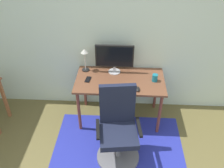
{
  "coord_description": "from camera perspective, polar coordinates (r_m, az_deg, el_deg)",
  "views": [
    {
      "loc": [
        0.09,
        -1.04,
        2.7
      ],
      "look_at": [
        -0.05,
        1.54,
        0.83
      ],
      "focal_mm": 39.01,
      "sensor_mm": 36.0,
      "label": 1
    }
  ],
  "objects": [
    {
      "name": "cell_phone",
      "position": [
        3.46,
        -5.65,
        1.07
      ],
      "size": [
        0.08,
        0.15,
        0.01
      ],
      "primitive_type": "cube",
      "rotation": [
        0.0,
        0.0,
        -0.12
      ],
      "color": "black",
      "rests_on": "desk"
    },
    {
      "name": "wall_back",
      "position": [
        3.53,
        1.49,
        12.52
      ],
      "size": [
        6.0,
        0.1,
        2.6
      ],
      "primitive_type": "cube",
      "color": "silver",
      "rests_on": "ground"
    },
    {
      "name": "area_rug",
      "position": [
        3.45,
        1.45,
        -15.54
      ],
      "size": [
        1.78,
        1.39,
        0.01
      ],
      "primitive_type": "cube",
      "color": "#252D99",
      "rests_on": "ground"
    },
    {
      "name": "desk_lamp",
      "position": [
        3.55,
        -6.43,
        6.65
      ],
      "size": [
        0.11,
        0.11,
        0.36
      ],
      "color": "black",
      "rests_on": "desk"
    },
    {
      "name": "computer_mouse",
      "position": [
        3.26,
        6.03,
        -1.17
      ],
      "size": [
        0.06,
        0.1,
        0.03
      ],
      "primitive_type": "ellipsoid",
      "color": "black",
      "rests_on": "desk"
    },
    {
      "name": "office_chair",
      "position": [
        3.11,
        1.4,
        -11.45
      ],
      "size": [
        0.57,
        0.56,
        1.06
      ],
      "rotation": [
        0.0,
        0.0,
        0.12
      ],
      "color": "slate",
      "rests_on": "ground"
    },
    {
      "name": "monitor",
      "position": [
        3.48,
        0.58,
        6.33
      ],
      "size": [
        0.55,
        0.18,
        0.44
      ],
      "color": "#B2B2B7",
      "rests_on": "desk"
    },
    {
      "name": "keyboard",
      "position": [
        3.27,
        0.89,
        -1.01
      ],
      "size": [
        0.43,
        0.13,
        0.02
      ],
      "primitive_type": "cube",
      "color": "black",
      "rests_on": "desk"
    },
    {
      "name": "coffee_cup",
      "position": [
        3.44,
        10.0,
        1.43
      ],
      "size": [
        0.08,
        0.08,
        0.11
      ],
      "primitive_type": "cylinder",
      "color": "#176C80",
      "rests_on": "desk"
    },
    {
      "name": "desk",
      "position": [
        3.5,
        1.86,
        -0.03
      ],
      "size": [
        1.26,
        0.68,
        0.73
      ],
      "color": "brown",
      "rests_on": "ground"
    }
  ]
}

